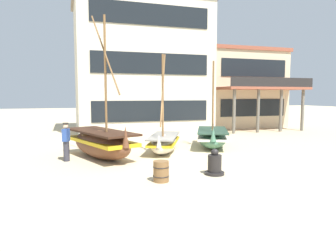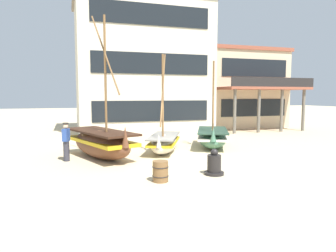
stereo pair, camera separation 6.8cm
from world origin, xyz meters
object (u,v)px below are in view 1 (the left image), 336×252
at_px(fisherman_by_hull, 66,142).
at_px(harbor_building_main, 141,68).
at_px(harbor_building_annex, 234,89).
at_px(fishing_boat_far_right, 164,142).
at_px(capstan_winch, 215,165).
at_px(fishing_boat_centre_large, 101,143).
at_px(wooden_barrel, 161,171).
at_px(fishing_boat_near_left, 212,137).

xyz_separation_m(fisherman_by_hull, harbor_building_main, (5.66, 10.12, 4.19)).
relative_size(fisherman_by_hull, harbor_building_annex, 0.18).
xyz_separation_m(fishing_boat_far_right, capstan_winch, (0.43, -4.84, -0.13)).
bearing_deg(fishing_boat_far_right, harbor_building_annex, 47.46).
bearing_deg(capstan_winch, harbor_building_main, 87.85).
relative_size(fishing_boat_centre_large, fisherman_by_hull, 3.84).
distance_m(fisherman_by_hull, harbor_building_annex, 19.52).
relative_size(fishing_boat_centre_large, fishing_boat_far_right, 1.32).
bearing_deg(harbor_building_main, wooden_barrel, -100.37).
bearing_deg(fishing_boat_centre_large, harbor_building_main, 67.21).
relative_size(fishing_boat_far_right, harbor_building_annex, 0.52).
distance_m(fishing_boat_near_left, capstan_winch, 6.06).
distance_m(fisherman_by_hull, harbor_building_main, 12.33).
distance_m(capstan_winch, wooden_barrel, 2.14).
xyz_separation_m(harbor_building_main, harbor_building_annex, (9.43, 1.99, -1.55)).
relative_size(fishing_boat_centre_large, harbor_building_main, 0.64).
xyz_separation_m(capstan_winch, wooden_barrel, (-2.12, -0.30, -0.02)).
xyz_separation_m(fishing_boat_far_right, wooden_barrel, (-1.68, -5.14, -0.15)).
distance_m(fishing_boat_far_right, harbor_building_annex, 15.66).
height_order(fisherman_by_hull, harbor_building_annex, harbor_building_annex).
xyz_separation_m(fishing_boat_near_left, fishing_boat_centre_large, (-6.17, -1.17, 0.16)).
height_order(fishing_boat_near_left, wooden_barrel, fishing_boat_near_left).
relative_size(fisherman_by_hull, harbor_building_main, 0.17).
distance_m(fishing_boat_far_right, capstan_winch, 4.86).
bearing_deg(fishing_boat_far_right, capstan_winch, -84.87).
distance_m(fisherman_by_hull, capstan_winch, 6.55).
bearing_deg(wooden_barrel, harbor_building_annex, 53.75).
height_order(fishing_boat_near_left, harbor_building_annex, harbor_building_annex).
bearing_deg(fisherman_by_hull, fishing_boat_centre_large, 9.74).
xyz_separation_m(fishing_boat_near_left, wooden_barrel, (-4.68, -5.79, -0.20)).
distance_m(capstan_winch, harbor_building_annex, 19.24).
bearing_deg(harbor_building_main, fishing_boat_far_right, -95.92).
height_order(capstan_winch, harbor_building_annex, harbor_building_annex).
bearing_deg(capstan_winch, fishing_boat_near_left, 64.96).
distance_m(fishing_boat_centre_large, fishing_boat_far_right, 3.22).
bearing_deg(wooden_barrel, capstan_winch, 8.15).
distance_m(fishing_boat_far_right, fisherman_by_hull, 4.76).
xyz_separation_m(fishing_boat_far_right, harbor_building_annex, (10.40, 11.33, 2.97)).
height_order(fishing_boat_far_right, wooden_barrel, fishing_boat_far_right).
relative_size(harbor_building_main, harbor_building_annex, 1.08).
height_order(fishing_boat_far_right, fisherman_by_hull, fishing_boat_far_right).
bearing_deg(fishing_boat_far_right, wooden_barrel, -108.11).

